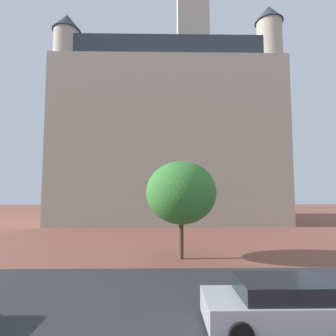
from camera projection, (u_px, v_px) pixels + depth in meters
ground_plane at (169, 298)px, 9.59m from camera, size 120.00×120.00×0.00m
street_asphalt_strip at (169, 303)px, 9.13m from camera, size 120.00×8.04×0.00m
landmark_building at (170, 135)px, 35.10m from camera, size 26.44×14.57×38.12m
car_silver at (283, 305)px, 7.48m from camera, size 4.45×2.02×1.36m
tree_curb_far at (181, 193)px, 15.26m from camera, size 4.01×4.01×5.53m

